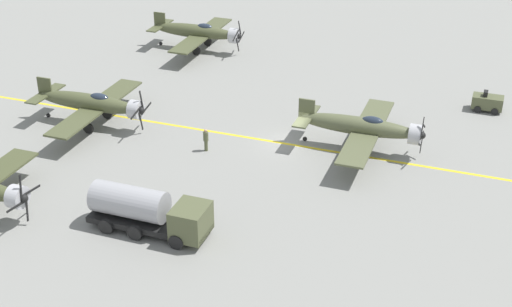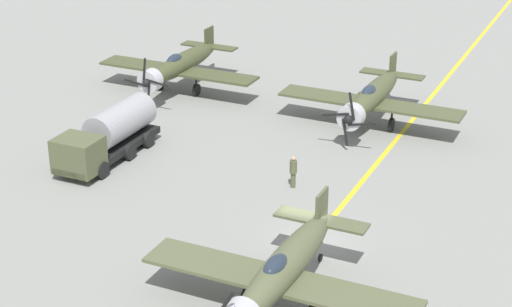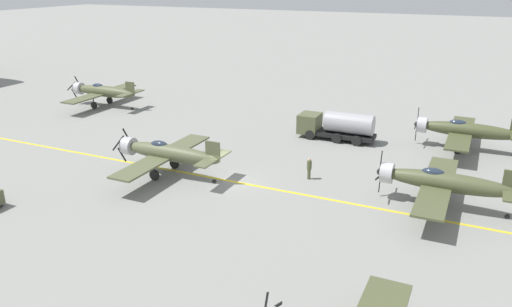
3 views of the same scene
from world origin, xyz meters
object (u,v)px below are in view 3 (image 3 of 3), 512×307
Objects in this scene: fuel_tanker at (336,126)px; ground_crew_walking at (309,168)px; airplane_mid_center at (167,153)px; airplane_near_center at (443,182)px; airplane_near_right at (465,130)px; airplane_far_right at (103,91)px.

fuel_tanker is 11.48m from ground_crew_walking.
airplane_mid_center is 1.00× the size of airplane_near_center.
airplane_near_right is at bearing -39.77° from ground_crew_walking.
airplane_far_right is 26.79m from airplane_mid_center.
airplane_mid_center is 18.75m from fuel_tanker.
airplane_near_center is at bearing 178.36° from airplane_near_right.
airplane_far_right is at bearing 92.87° from airplane_near_right.
airplane_near_right reaches higher than fuel_tanker.
airplane_near_right reaches higher than airplane_mid_center.
airplane_far_right is 1.50× the size of fuel_tanker.
ground_crew_walking is (-13.55, 11.28, -1.00)m from airplane_near_right.
airplane_near_right reaches higher than ground_crew_walking.
airplane_near_right is 17.66m from ground_crew_walking.
airplane_near_right is (1.48, -43.88, 0.00)m from airplane_far_right.
airplane_far_right is 1.00× the size of airplane_near_center.
ground_crew_walking is at bearing -174.77° from fuel_tanker.
airplane_near_right is at bearing -104.78° from airplane_far_right.
fuel_tanker is (-0.66, -31.56, -0.50)m from airplane_far_right.
ground_crew_walking is at bearing 69.17° from airplane_near_center.
fuel_tanker is at bearing 100.77° from airplane_near_right.
airplane_near_right is at bearing -80.17° from fuel_tanker.
airplane_mid_center is at bearing 110.47° from ground_crew_walking.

